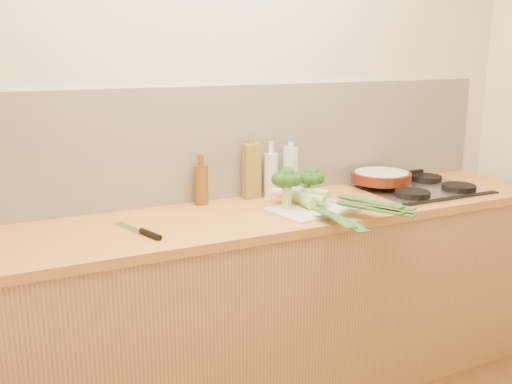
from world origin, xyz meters
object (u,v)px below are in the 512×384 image
(gas_hob, at_px, (420,188))
(chopping_board, at_px, (312,209))
(chefs_knife, at_px, (145,232))
(skillet, at_px, (382,177))

(gas_hob, bearing_deg, chopping_board, -173.15)
(chopping_board, xyz_separation_m, chefs_knife, (-0.77, -0.01, 0.00))
(skillet, bearing_deg, chopping_board, -164.64)
(chefs_knife, bearing_deg, chopping_board, -17.22)
(skillet, bearing_deg, chefs_knife, -175.85)
(gas_hob, relative_size, chefs_knife, 1.85)
(gas_hob, relative_size, skillet, 1.29)
(chefs_knife, xyz_separation_m, skillet, (1.31, 0.21, 0.06))
(chopping_board, height_order, chefs_knife, chefs_knife)
(chopping_board, distance_m, chefs_knife, 0.77)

